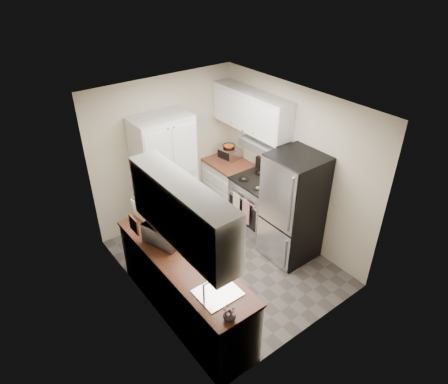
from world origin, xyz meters
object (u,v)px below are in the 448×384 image
Objects in this scene: electric_range at (258,204)px; wine_bottle at (149,218)px; toaster_oven at (229,153)px; microwave at (165,233)px; pantry_cabinet at (165,176)px; refrigerator at (293,208)px.

wine_bottle reaches higher than electric_range.
microwave is at bearing -157.62° from toaster_oven.
pantry_cabinet is at bearing 169.21° from toaster_oven.
electric_range is at bearing -97.48° from microwave.
electric_range reaches higher than toaster_oven.
pantry_cabinet is at bearing 141.78° from electric_range.
toaster_oven is at bearing -76.89° from microwave.
refrigerator is 5.05× the size of toaster_oven.
microwave is at bearing -120.45° from pantry_cabinet.
electric_range is at bearing -107.45° from toaster_oven.
refrigerator reaches higher than electric_range.
electric_range is 2.09m from microwave.
toaster_oven is (2.08, 1.33, -0.04)m from microwave.
electric_range is 3.80× the size of wine_bottle.
pantry_cabinet reaches higher than microwave.
microwave is (-1.93, 0.38, 0.20)m from refrigerator.
pantry_cabinet reaches higher than electric_range.
microwave is 2.47m from toaster_oven.
wine_bottle is at bearing -165.81° from toaster_oven.
toaster_oven is (1.29, -0.01, 0.02)m from pantry_cabinet.
microwave is at bearing 168.82° from refrigerator.
microwave reaches higher than toaster_oven.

